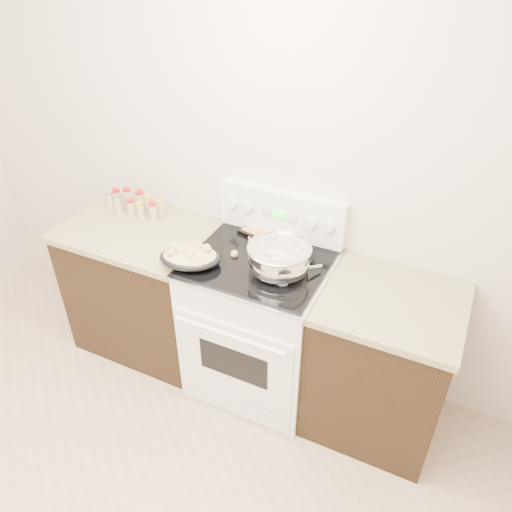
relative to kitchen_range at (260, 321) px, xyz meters
The scene contains 9 objects.
counter_left 0.83m from the kitchen_range, behind, with size 0.93×0.67×0.92m.
counter_right 0.73m from the kitchen_range, ahead, with size 0.73×0.67×0.92m.
kitchen_range is the anchor object (origin of this frame).
mixing_bowl 0.55m from the kitchen_range, 21.66° to the right, with size 0.40×0.40×0.20m.
roasting_pan 0.63m from the kitchen_range, 148.33° to the right, with size 0.39×0.33×0.12m.
baking_sheet 0.55m from the kitchen_range, 93.98° to the left, with size 0.43×0.34×0.06m.
wooden_spoon 0.48m from the kitchen_range, behind, with size 0.15×0.22×0.04m.
blue_ladle 0.54m from the kitchen_range, 33.96° to the right, with size 0.19×0.24×0.10m.
spice_jars 1.10m from the kitchen_range, behind, with size 0.40×0.15×0.13m.
Camera 1 is at (1.30, -0.60, 2.53)m, focal length 35.00 mm.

